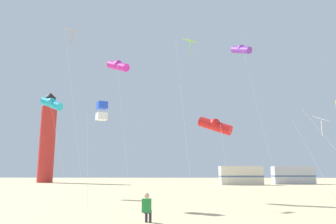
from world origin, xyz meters
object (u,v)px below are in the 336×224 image
object	(u,v)px
kite_flyer_standing	(147,207)
kite_tube_violet	(241,49)
kite_tube_scarlet	(215,125)
kite_tube_magenta	(118,66)
kite_tube_cyan	(52,103)
lighthouse_distant	(47,140)
kite_diamond_white	(321,121)
kite_box_blue	(102,111)
kite_diamond_orange	(72,38)
rv_van_silver	(293,175)
rv_van_cream	(241,175)
kite_diamond_lime	(190,48)

from	to	relation	value
kite_flyer_standing	kite_tube_violet	world-z (taller)	kite_tube_violet
kite_tube_scarlet	kite_tube_violet	bearing A→B (deg)	65.58
kite_tube_magenta	kite_tube_cyan	size ratio (longest dim) A/B	1.37
kite_flyer_standing	lighthouse_distant	bearing A→B (deg)	-56.65
kite_diamond_white	kite_tube_scarlet	distance (m)	7.27
kite_box_blue	kite_tube_cyan	world-z (taller)	kite_tube_cyan
kite_diamond_orange	rv_van_silver	distance (m)	41.17
kite_tube_scarlet	kite_diamond_white	bearing A→B (deg)	-2.01
kite_tube_cyan	rv_van_silver	distance (m)	39.94
lighthouse_distant	rv_van_cream	distance (m)	35.59
kite_tube_violet	rv_van_silver	xyz separation A→B (m)	(12.05, 22.83, -12.64)
kite_diamond_white	kite_tube_cyan	bearing A→B (deg)	165.22
kite_diamond_lime	kite_box_blue	distance (m)	8.04
kite_tube_magenta	kite_diamond_lime	size ratio (longest dim) A/B	1.04
kite_tube_magenta	rv_van_cream	distance (m)	29.35
kite_tube_scarlet	rv_van_cream	distance (m)	29.10
kite_tube_magenta	kite_box_blue	xyz separation A→B (m)	(0.61, -7.84, -5.58)
kite_tube_magenta	kite_tube_violet	distance (m)	12.55
kite_diamond_white	rv_van_cream	xyz separation A→B (m)	(-0.40, 28.28, -4.01)
kite_diamond_orange	kite_diamond_lime	bearing A→B (deg)	-16.95
kite_tube_magenta	kite_tube_violet	xyz separation A→B (m)	(11.69, 3.62, 2.78)
kite_flyer_standing	kite_tube_magenta	size ratio (longest dim) A/B	0.10
kite_box_blue	lighthouse_distant	world-z (taller)	lighthouse_distant
kite_diamond_white	lighthouse_distant	xyz separation A→B (m)	(-34.33, 36.84, 2.44)
kite_box_blue	rv_van_silver	world-z (taller)	kite_box_blue
kite_flyer_standing	kite_tube_cyan	bearing A→B (deg)	-49.17
kite_diamond_lime	kite_tube_cyan	xyz separation A→B (m)	(-12.24, 5.87, -2.79)
kite_box_blue	kite_tube_violet	bearing A→B (deg)	45.97
kite_tube_magenta	rv_van_silver	size ratio (longest dim) A/B	1.85
kite_tube_violet	kite_flyer_standing	bearing A→B (deg)	-112.94
kite_diamond_lime	rv_van_cream	world-z (taller)	kite_diamond_lime
kite_tube_scarlet	kite_diamond_lime	bearing A→B (deg)	-163.33
kite_box_blue	kite_diamond_orange	xyz separation A→B (m)	(-4.07, 5.59, 7.24)
kite_diamond_white	rv_van_silver	bearing A→B (deg)	74.76
kite_flyer_standing	kite_diamond_white	xyz separation A→B (m)	(11.07, 9.35, 4.78)
kite_diamond_lime	rv_van_cream	size ratio (longest dim) A/B	1.76
kite_tube_scarlet	kite_box_blue	size ratio (longest dim) A/B	0.94
rv_van_cream	kite_tube_cyan	bearing A→B (deg)	-135.42
kite_flyer_standing	rv_van_silver	bearing A→B (deg)	-109.10
kite_tube_cyan	lighthouse_distant	size ratio (longest dim) A/B	0.52
kite_diamond_lime	kite_diamond_orange	distance (m)	10.30
kite_diamond_lime	kite_tube_cyan	world-z (taller)	kite_diamond_lime
kite_flyer_standing	rv_van_silver	size ratio (longest dim) A/B	0.18
kite_tube_violet	kite_box_blue	distance (m)	18.00
kite_tube_violet	kite_diamond_orange	size ratio (longest dim) A/B	1.06
kite_tube_cyan	rv_van_cream	bearing A→B (deg)	47.40
kite_flyer_standing	kite_tube_violet	size ratio (longest dim) A/B	0.08
kite_tube_magenta	lighthouse_distant	distance (m)	37.38
kite_box_blue	rv_van_cream	world-z (taller)	kite_box_blue
kite_flyer_standing	kite_diamond_orange	world-z (taller)	kite_diamond_orange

